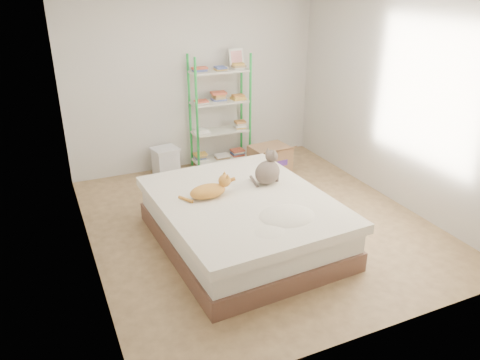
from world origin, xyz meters
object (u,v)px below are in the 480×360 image
grey_cat (268,168)px  white_bin (166,161)px  bed (243,221)px  shelf_unit (221,112)px  orange_cat (208,190)px  cardboard_box (270,159)px

grey_cat → white_bin: 2.15m
bed → white_bin: size_ratio=5.39×
bed → shelf_unit: bearing=70.7°
shelf_unit → grey_cat: bearing=-96.9°
orange_cat → white_bin: bearing=84.9°
grey_cat → orange_cat: bearing=72.7°
bed → white_bin: bed is taller
cardboard_box → shelf_unit: bearing=132.1°
bed → orange_cat: 0.53m
grey_cat → bed: bearing=97.2°
bed → orange_cat: size_ratio=4.75×
orange_cat → white_bin: (0.10, 2.05, -0.43)m
cardboard_box → white_bin: size_ratio=1.41×
orange_cat → cardboard_box: size_ratio=0.81×
bed → shelf_unit: (0.65, 2.24, 0.56)m
bed → grey_cat: (0.41, 0.24, 0.47)m
bed → orange_cat: (-0.34, 0.17, 0.37)m
white_bin → orange_cat: bearing=-92.7°
shelf_unit → white_bin: bearing=-178.0°
bed → cardboard_box: (1.22, 1.71, -0.08)m
white_bin → cardboard_box: bearing=-18.9°
grey_cat → cardboard_box: bearing=-51.6°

